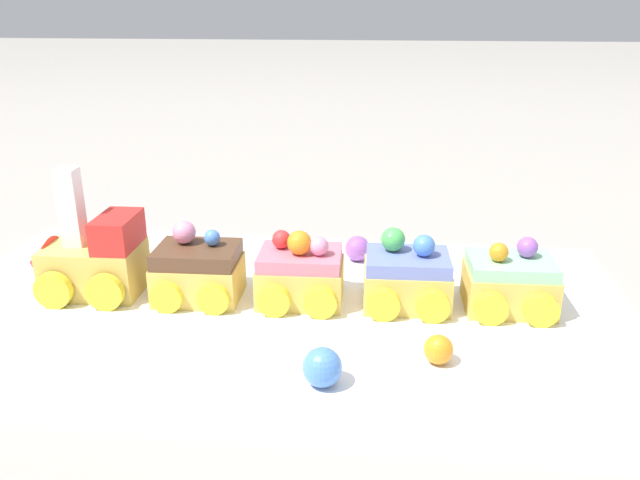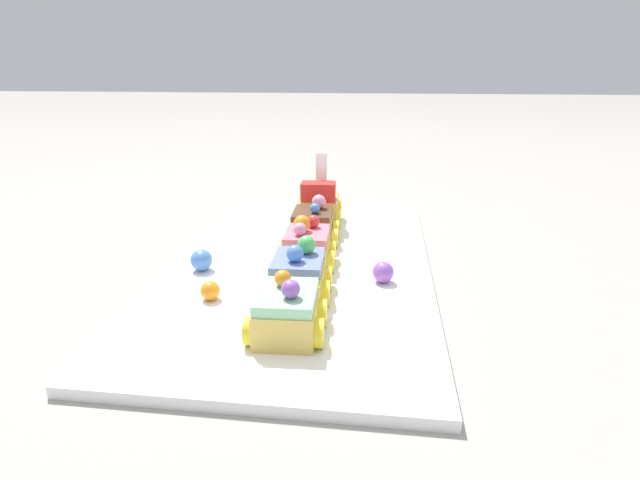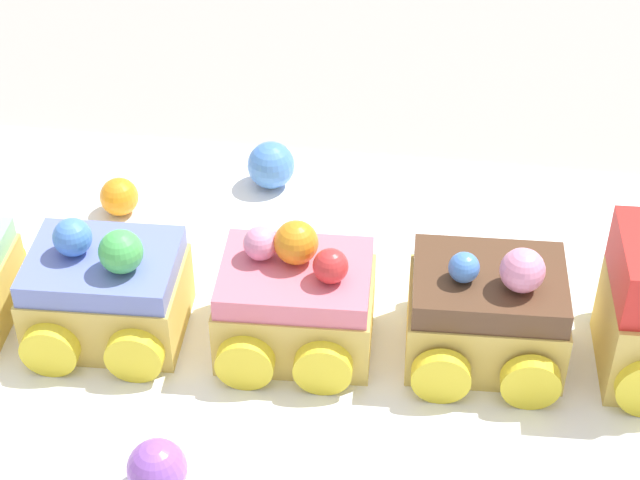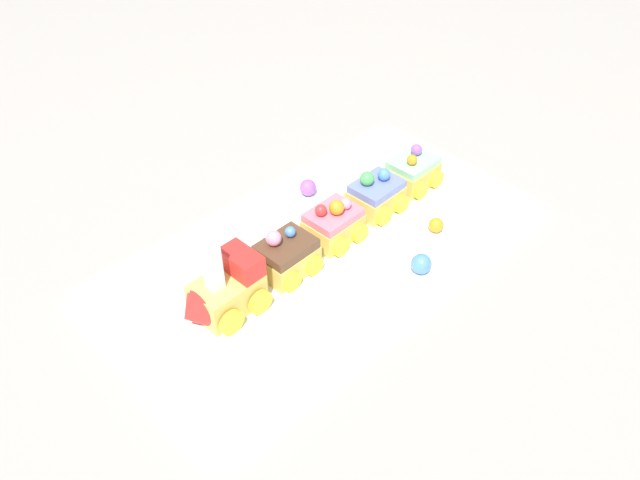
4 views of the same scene
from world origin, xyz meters
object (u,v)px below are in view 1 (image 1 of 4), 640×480
Objects in this scene: cake_car_strawberry at (300,275)px; gumball_orange at (438,349)px; cake_car_chocolate at (199,271)px; cake_car_mint at (509,283)px; cake_car_blueberry at (407,278)px; gumball_blue at (322,367)px; cake_train_locomotive at (87,261)px; gumball_purple at (358,249)px.

cake_car_strawberry is 3.48× the size of gumball_orange.
cake_car_mint is at bearing 179.95° from cake_car_chocolate.
cake_car_chocolate reaches higher than cake_car_strawberry.
cake_car_mint is at bearing 179.84° from cake_car_blueberry.
cake_car_mint is (-0.28, -0.01, -0.00)m from cake_car_chocolate.
cake_train_locomotive is at bearing -27.91° from gumball_blue.
cake_car_blueberry is 2.74× the size of gumball_blue.
cake_car_blueberry is 0.15m from gumball_blue.
cake_car_strawberry is (-0.20, -0.01, -0.01)m from cake_train_locomotive.
gumball_orange is at bearing 54.47° from cake_car_mint.
cake_car_strawberry reaches higher than gumball_purple.
cake_car_mint is 3.48× the size of gumball_orange.
gumball_purple is 1.18× the size of gumball_orange.
cake_car_blueberry is at bearing 117.46° from gumball_purple.
cake_train_locomotive reaches higher than gumball_orange.
gumball_purple is (-0.01, -0.23, -0.00)m from gumball_blue.
gumball_blue is (0.06, 0.14, -0.01)m from cake_car_blueberry.
gumball_purple is (-0.04, -0.10, -0.01)m from cake_car_strawberry.
gumball_purple is (0.05, -0.10, -0.01)m from cake_car_blueberry.
cake_train_locomotive is at bearing 24.46° from gumball_purple.
gumball_blue is at bearing 132.51° from cake_car_chocolate.
cake_car_chocolate is 2.96× the size of gumball_purple.
cake_train_locomotive reaches higher than gumball_purple.
cake_train_locomotive is 0.38m from cake_car_mint.
cake_car_strawberry is 2.96× the size of gumball_purple.
cake_car_chocolate is 0.17m from gumball_purple.
cake_train_locomotive is at bearing 0.06° from cake_car_blueberry.
cake_car_chocolate is at bearing -44.90° from gumball_blue.
cake_train_locomotive is 1.51× the size of cake_car_blueberry.
cake_car_chocolate reaches higher than gumball_blue.
gumball_orange is at bearing -154.18° from gumball_blue.
cake_train_locomotive is at bearing 0.01° from cake_car_mint.
cake_car_chocolate is 0.09m from cake_car_strawberry.
gumball_orange is at bearing 110.90° from gumball_purple.
gumball_purple is at bearing -92.03° from gumball_blue.
cake_car_chocolate is 0.19m from cake_car_blueberry.
cake_car_chocolate is at bearing -179.83° from cake_train_locomotive.
cake_car_strawberry is 0.18m from cake_car_mint.
gumball_orange is at bearing 139.41° from cake_car_strawberry.
cake_car_chocolate is 0.23m from gumball_orange.
gumball_blue is 1.08× the size of gumball_purple.
cake_car_chocolate is at bearing -0.33° from cake_car_strawberry.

